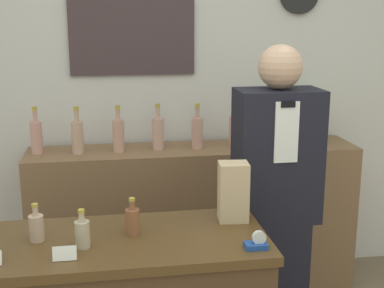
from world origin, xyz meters
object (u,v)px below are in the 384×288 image
at_px(shopkeeper, 275,208).
at_px(tape_dispenser, 257,243).
at_px(paper_bag, 233,192).
at_px(potted_plant, 304,114).

height_order(shopkeeper, tape_dispenser, shopkeeper).
height_order(paper_bag, tape_dispenser, paper_bag).
bearing_deg(shopkeeper, potted_plant, 60.95).
xyz_separation_m(potted_plant, tape_dispenser, (-0.71, -1.38, -0.25)).
relative_size(paper_bag, tape_dispenser, 2.99).
height_order(potted_plant, paper_bag, potted_plant).
bearing_deg(paper_bag, potted_plant, 55.69).
distance_m(shopkeeper, tape_dispenser, 0.66).
xyz_separation_m(paper_bag, tape_dispenser, (0.02, -0.31, -0.11)).
height_order(potted_plant, tape_dispenser, potted_plant).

